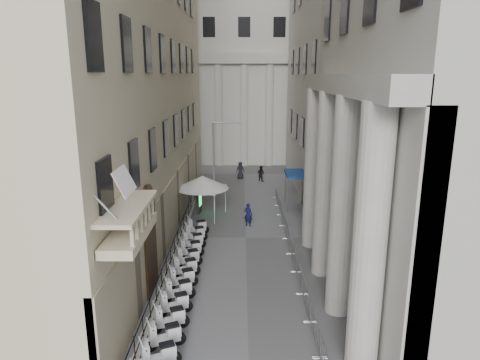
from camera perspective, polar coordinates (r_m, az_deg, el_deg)
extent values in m
cube|color=#A8A69F|center=(56.28, 0.53, 18.20)|extent=(22.00, 10.00, 30.00)
cylinder|color=silver|center=(32.73, -8.10, -3.51)|extent=(0.06, 0.06, 2.20)
cylinder|color=silver|center=(32.44, -3.19, -3.54)|extent=(0.06, 0.06, 2.20)
cylinder|color=silver|center=(35.39, -7.46, -2.15)|extent=(0.06, 0.06, 2.20)
cylinder|color=silver|center=(35.12, -2.92, -2.17)|extent=(0.06, 0.06, 2.20)
cube|color=silver|center=(33.58, -5.46, -0.94)|extent=(3.00, 3.00, 0.12)
cone|color=silver|center=(33.45, -5.48, -0.11)|extent=(4.00, 4.00, 1.00)
cylinder|color=#999BA1|center=(34.19, -3.51, 1.66)|extent=(0.16, 0.16, 7.15)
cylinder|color=#999BA1|center=(33.78, -1.78, 7.68)|extent=(2.13, 0.55, 0.12)
cube|color=#999BA1|center=(33.96, -0.13, 7.64)|extent=(0.48, 0.28, 0.13)
cube|color=black|center=(34.30, -5.55, -2.92)|extent=(0.38, 0.90, 1.86)
cube|color=#19E54C|center=(34.20, -5.32, -2.60)|extent=(0.13, 0.67, 1.03)
imported|color=black|center=(31.27, 1.09, -4.66)|extent=(0.74, 0.63, 1.73)
imported|color=black|center=(44.30, 2.79, 0.88)|extent=(1.02, 0.97, 1.65)
imported|color=black|center=(45.23, 0.05, 1.29)|extent=(0.96, 0.69, 1.84)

